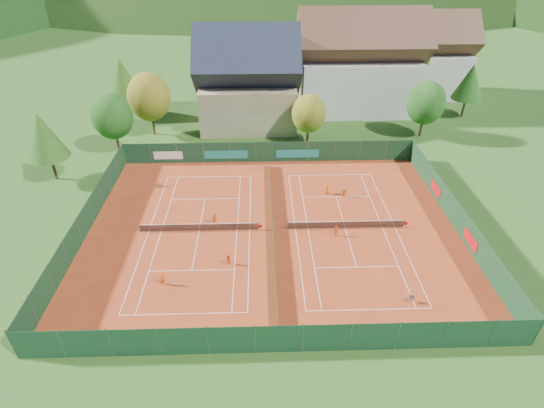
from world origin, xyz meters
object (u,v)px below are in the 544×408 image
(chalet, at_px, (248,84))
(ball_hopper, at_px, (412,298))
(player_right_near, at_px, (336,231))
(player_right_far_a, at_px, (327,189))
(hotel_block_b, at_px, (423,60))
(player_left_far, at_px, (215,218))
(hotel_block_a, at_px, (359,68))
(player_left_mid, at_px, (228,260))
(player_left_near, at_px, (162,279))
(player_right_far_b, at_px, (344,193))

(chalet, bearing_deg, ball_hopper, -70.14)
(player_right_near, relative_size, player_right_far_a, 0.98)
(hotel_block_b, xyz_separation_m, player_right_near, (-23.31, -45.35, -5.98))
(player_left_far, bearing_deg, player_right_near, 165.83)
(hotel_block_a, xyz_separation_m, player_left_mid, (-20.49, -41.67, -6.79))
(ball_hopper, xyz_separation_m, player_right_far_a, (-4.94, 18.37, 0.10))
(hotel_block_a, bearing_deg, chalet, -162.47)
(player_left_near, xyz_separation_m, player_left_mid, (5.90, 2.55, -0.09))
(hotel_block_a, relative_size, player_left_near, 16.03)
(hotel_block_b, bearing_deg, player_left_mid, -124.78)
(player_left_far, bearing_deg, hotel_block_b, -133.41)
(player_left_near, bearing_deg, player_right_near, -17.72)
(ball_hopper, xyz_separation_m, player_left_far, (-18.25, 12.36, 0.16))
(hotel_block_a, distance_m, player_right_near, 39.08)
(chalet, xyz_separation_m, ball_hopper, (14.86, -41.14, -6.07))
(ball_hopper, distance_m, player_left_mid, 17.24)
(chalet, height_order, hotel_block_a, hotel_block_a)
(player_right_far_a, bearing_deg, chalet, -91.86)
(player_right_far_a, bearing_deg, player_left_far, -1.09)
(chalet, height_order, player_right_far_a, chalet)
(chalet, distance_m, hotel_block_b, 35.85)
(hotel_block_b, xyz_separation_m, player_right_far_a, (-23.09, -36.77, -5.97))
(hotel_block_a, bearing_deg, ball_hopper, -95.02)
(chalet, bearing_deg, player_right_far_a, -66.47)
(chalet, xyz_separation_m, player_right_far_a, (9.91, -22.77, -5.97))
(chalet, relative_size, player_left_far, 11.25)
(player_right_far_b, bearing_deg, player_left_mid, 45.43)
(ball_hopper, xyz_separation_m, player_right_far_b, (-2.95, 17.56, 0.04))
(player_left_near, height_order, player_left_far, player_left_far)
(player_left_mid, bearing_deg, hotel_block_b, 73.43)
(chalet, xyz_separation_m, player_right_far_b, (11.91, -23.58, -6.02))
(player_left_near, relative_size, player_right_far_b, 1.12)
(chalet, bearing_deg, player_left_mid, -92.39)
(player_left_mid, relative_size, player_right_far_a, 0.90)
(player_left_near, relative_size, player_left_mid, 1.14)
(chalet, relative_size, player_right_far_a, 12.46)
(chalet, xyz_separation_m, player_right_near, (9.69, -31.35, -5.99))
(player_right_far_a, bearing_deg, ball_hopper, 79.68)
(ball_hopper, height_order, player_right_near, player_right_near)
(hotel_block_a, relative_size, ball_hopper, 27.00)
(hotel_block_b, distance_m, player_right_far_a, 43.83)
(player_left_mid, distance_m, player_left_far, 7.15)
(chalet, height_order, player_right_near, chalet)
(ball_hopper, relative_size, player_right_far_b, 0.67)
(hotel_block_b, bearing_deg, chalet, -157.01)
(chalet, relative_size, hotel_block_a, 0.75)
(hotel_block_b, distance_m, player_left_mid, 60.77)
(chalet, distance_m, player_right_far_a, 25.54)
(player_left_near, distance_m, player_left_far, 10.26)
(ball_hopper, relative_size, player_left_near, 0.59)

